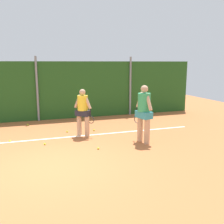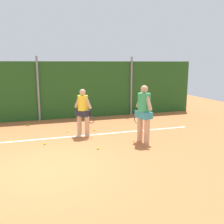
{
  "view_description": "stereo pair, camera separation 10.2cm",
  "coord_description": "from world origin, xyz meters",
  "px_view_note": "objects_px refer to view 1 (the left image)",
  "views": [
    {
      "loc": [
        -0.4,
        -6.43,
        2.64
      ],
      "look_at": [
        2.31,
        1.78,
        0.97
      ],
      "focal_mm": 41.08,
      "sensor_mm": 36.0,
      "label": 1
    },
    {
      "loc": [
        -0.3,
        -6.47,
        2.64
      ],
      "look_at": [
        2.31,
        1.78,
        0.97
      ],
      "focal_mm": 41.08,
      "sensor_mm": 36.0,
      "label": 2
    }
  ],
  "objects_px": {
    "tennis_ball_8": "(10,141)",
    "player_foreground_near": "(144,111)",
    "tennis_ball_3": "(28,125)",
    "tennis_ball_10": "(45,144)",
    "player_midcourt": "(83,110)",
    "tennis_ball_1": "(94,130)",
    "tennis_ball_5": "(98,148)",
    "tennis_ball_9": "(67,132)"
  },
  "relations": [
    {
      "from": "player_midcourt",
      "to": "tennis_ball_10",
      "type": "relative_size",
      "value": 26.06
    },
    {
      "from": "tennis_ball_5",
      "to": "tennis_ball_8",
      "type": "bearing_deg",
      "value": 147.61
    },
    {
      "from": "tennis_ball_5",
      "to": "tennis_ball_8",
      "type": "height_order",
      "value": "same"
    },
    {
      "from": "player_foreground_near",
      "to": "tennis_ball_10",
      "type": "xyz_separation_m",
      "value": [
        -3.17,
        0.75,
        -1.04
      ]
    },
    {
      "from": "player_midcourt",
      "to": "tennis_ball_1",
      "type": "relative_size",
      "value": 26.06
    },
    {
      "from": "tennis_ball_8",
      "to": "tennis_ball_3",
      "type": "bearing_deg",
      "value": 75.17
    },
    {
      "from": "tennis_ball_3",
      "to": "tennis_ball_5",
      "type": "distance_m",
      "value": 4.41
    },
    {
      "from": "tennis_ball_9",
      "to": "tennis_ball_10",
      "type": "xyz_separation_m",
      "value": [
        -0.92,
        -1.29,
        0.0
      ]
    },
    {
      "from": "tennis_ball_3",
      "to": "tennis_ball_9",
      "type": "relative_size",
      "value": 1.0
    },
    {
      "from": "player_midcourt",
      "to": "tennis_ball_10",
      "type": "distance_m",
      "value": 1.81
    },
    {
      "from": "player_foreground_near",
      "to": "tennis_ball_8",
      "type": "xyz_separation_m",
      "value": [
        -4.27,
        1.46,
        -1.04
      ]
    },
    {
      "from": "tennis_ball_3",
      "to": "tennis_ball_9",
      "type": "bearing_deg",
      "value": -48.92
    },
    {
      "from": "tennis_ball_1",
      "to": "player_midcourt",
      "type": "bearing_deg",
      "value": -133.77
    },
    {
      "from": "tennis_ball_1",
      "to": "tennis_ball_8",
      "type": "relative_size",
      "value": 1.0
    },
    {
      "from": "player_foreground_near",
      "to": "tennis_ball_8",
      "type": "bearing_deg",
      "value": 58.29
    },
    {
      "from": "tennis_ball_1",
      "to": "tennis_ball_5",
      "type": "height_order",
      "value": "same"
    },
    {
      "from": "tennis_ball_8",
      "to": "tennis_ball_1",
      "type": "bearing_deg",
      "value": 9.03
    },
    {
      "from": "tennis_ball_8",
      "to": "tennis_ball_10",
      "type": "distance_m",
      "value": 1.31
    },
    {
      "from": "player_foreground_near",
      "to": "tennis_ball_5",
      "type": "bearing_deg",
      "value": 84.84
    },
    {
      "from": "tennis_ball_1",
      "to": "tennis_ball_5",
      "type": "distance_m",
      "value": 2.21
    },
    {
      "from": "player_midcourt",
      "to": "tennis_ball_8",
      "type": "height_order",
      "value": "player_midcourt"
    },
    {
      "from": "tennis_ball_1",
      "to": "tennis_ball_9",
      "type": "xyz_separation_m",
      "value": [
        -1.04,
        0.1,
        0.0
      ]
    },
    {
      "from": "player_foreground_near",
      "to": "tennis_ball_10",
      "type": "relative_size",
      "value": 29.1
    },
    {
      "from": "tennis_ball_1",
      "to": "tennis_ball_9",
      "type": "distance_m",
      "value": 1.05
    },
    {
      "from": "player_foreground_near",
      "to": "player_midcourt",
      "type": "relative_size",
      "value": 1.12
    },
    {
      "from": "player_midcourt",
      "to": "tennis_ball_9",
      "type": "height_order",
      "value": "player_midcourt"
    },
    {
      "from": "tennis_ball_3",
      "to": "tennis_ball_10",
      "type": "relative_size",
      "value": 1.0
    },
    {
      "from": "player_midcourt",
      "to": "tennis_ball_1",
      "type": "distance_m",
      "value": 1.22
    },
    {
      "from": "tennis_ball_1",
      "to": "tennis_ball_3",
      "type": "height_order",
      "value": "same"
    },
    {
      "from": "player_midcourt",
      "to": "tennis_ball_3",
      "type": "bearing_deg",
      "value": 173.85
    },
    {
      "from": "player_midcourt",
      "to": "tennis_ball_8",
      "type": "xyz_separation_m",
      "value": [
        -2.52,
        0.08,
        -0.93
      ]
    },
    {
      "from": "player_foreground_near",
      "to": "tennis_ball_5",
      "type": "height_order",
      "value": "player_foreground_near"
    },
    {
      "from": "player_midcourt",
      "to": "tennis_ball_5",
      "type": "relative_size",
      "value": 26.06
    },
    {
      "from": "tennis_ball_9",
      "to": "tennis_ball_10",
      "type": "distance_m",
      "value": 1.58
    },
    {
      "from": "player_midcourt",
      "to": "tennis_ball_9",
      "type": "relative_size",
      "value": 26.06
    },
    {
      "from": "tennis_ball_9",
      "to": "player_foreground_near",
      "type": "bearing_deg",
      "value": -42.22
    },
    {
      "from": "player_foreground_near",
      "to": "player_midcourt",
      "type": "height_order",
      "value": "player_foreground_near"
    },
    {
      "from": "tennis_ball_8",
      "to": "player_foreground_near",
      "type": "bearing_deg",
      "value": -18.89
    },
    {
      "from": "player_foreground_near",
      "to": "tennis_ball_9",
      "type": "distance_m",
      "value": 3.21
    },
    {
      "from": "player_midcourt",
      "to": "tennis_ball_3",
      "type": "xyz_separation_m",
      "value": [
        -1.93,
        2.3,
        -0.93
      ]
    },
    {
      "from": "player_foreground_near",
      "to": "tennis_ball_3",
      "type": "relative_size",
      "value": 29.1
    },
    {
      "from": "tennis_ball_3",
      "to": "tennis_ball_8",
      "type": "distance_m",
      "value": 2.3
    }
  ]
}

